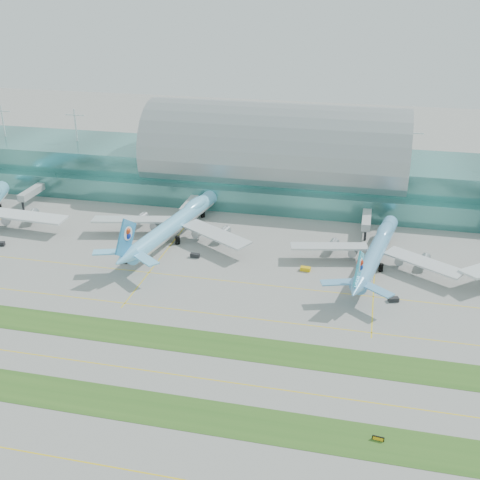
% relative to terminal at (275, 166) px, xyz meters
% --- Properties ---
extents(ground, '(700.00, 700.00, 0.00)m').
position_rel_terminal_xyz_m(ground, '(-0.01, -128.79, -14.23)').
color(ground, gray).
rests_on(ground, ground).
extents(terminal, '(340.00, 69.10, 36.00)m').
position_rel_terminal_xyz_m(terminal, '(0.00, 0.00, 0.00)').
color(terminal, '#3D7A75').
rests_on(terminal, ground).
extents(grass_strip_near, '(420.00, 12.00, 0.08)m').
position_rel_terminal_xyz_m(grass_strip_near, '(-0.01, -156.79, -14.19)').
color(grass_strip_near, '#2D591E').
rests_on(grass_strip_near, ground).
extents(grass_strip_far, '(420.00, 12.00, 0.08)m').
position_rel_terminal_xyz_m(grass_strip_far, '(-0.01, -126.79, -14.19)').
color(grass_strip_far, '#2D591E').
rests_on(grass_strip_far, ground).
extents(taxiline_a, '(420.00, 0.35, 0.01)m').
position_rel_terminal_xyz_m(taxiline_a, '(-0.01, -176.79, -14.22)').
color(taxiline_a, yellow).
rests_on(taxiline_a, ground).
extents(taxiline_b, '(420.00, 0.35, 0.01)m').
position_rel_terminal_xyz_m(taxiline_b, '(-0.01, -142.79, -14.22)').
color(taxiline_b, yellow).
rests_on(taxiline_b, ground).
extents(taxiline_c, '(420.00, 0.35, 0.01)m').
position_rel_terminal_xyz_m(taxiline_c, '(-0.01, -110.79, -14.22)').
color(taxiline_c, yellow).
rests_on(taxiline_c, ground).
extents(taxiline_d, '(420.00, 0.35, 0.01)m').
position_rel_terminal_xyz_m(taxiline_d, '(-0.01, -88.79, -14.22)').
color(taxiline_d, yellow).
rests_on(taxiline_d, ground).
extents(airliner_b, '(68.54, 78.66, 21.74)m').
position_rel_terminal_xyz_m(airliner_b, '(-29.72, -58.22, -7.52)').
color(airliner_b, '#71CBFA').
rests_on(airliner_b, ground).
extents(airliner_c, '(61.57, 70.67, 19.53)m').
position_rel_terminal_xyz_m(airliner_c, '(48.42, -65.01, -8.20)').
color(airliner_c, '#62A6D8').
rests_on(airliner_c, ground).
extents(gse_b, '(3.75, 2.64, 1.59)m').
position_rel_terminal_xyz_m(gse_b, '(-94.16, -80.26, -13.43)').
color(gse_b, black).
rests_on(gse_b, ground).
extents(gse_c, '(3.19, 2.07, 1.51)m').
position_rel_terminal_xyz_m(gse_c, '(-41.48, -83.28, -13.47)').
color(gse_c, black).
rests_on(gse_c, ground).
extents(gse_d, '(3.54, 1.71, 1.54)m').
position_rel_terminal_xyz_m(gse_d, '(-17.32, -73.43, -13.46)').
color(gse_d, black).
rests_on(gse_d, ground).
extents(gse_e, '(3.71, 2.21, 1.40)m').
position_rel_terminal_xyz_m(gse_e, '(24.25, -75.18, -13.53)').
color(gse_e, '#E1B00D').
rests_on(gse_e, ground).
extents(gse_f, '(3.78, 2.81, 1.37)m').
position_rel_terminal_xyz_m(gse_f, '(54.75, -90.42, -13.54)').
color(gse_f, black).
rests_on(gse_f, ground).
extents(taxiway_sign_east, '(2.81, 0.66, 1.18)m').
position_rel_terminal_xyz_m(taxiway_sign_east, '(50.90, -155.90, -13.64)').
color(taxiway_sign_east, black).
rests_on(taxiway_sign_east, ground).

